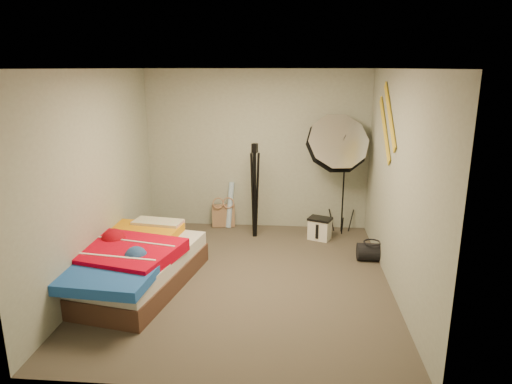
# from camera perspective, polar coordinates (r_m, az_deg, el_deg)

# --- Properties ---
(floor) EXTENTS (4.00, 4.00, 0.00)m
(floor) POSITION_cam_1_polar(r_m,az_deg,el_deg) (5.70, -1.52, -10.83)
(floor) COLOR #51483D
(floor) RESTS_ON ground
(ceiling) EXTENTS (4.00, 4.00, 0.00)m
(ceiling) POSITION_cam_1_polar(r_m,az_deg,el_deg) (5.12, -1.72, 15.16)
(ceiling) COLOR silver
(ceiling) RESTS_ON wall_back
(wall_back) EXTENTS (3.50, 0.00, 3.50)m
(wall_back) POSITION_cam_1_polar(r_m,az_deg,el_deg) (7.22, 0.12, 5.24)
(wall_back) COLOR #9DA495
(wall_back) RESTS_ON floor
(wall_front) EXTENTS (3.50, 0.00, 3.50)m
(wall_front) POSITION_cam_1_polar(r_m,az_deg,el_deg) (3.38, -5.32, -6.65)
(wall_front) COLOR #9DA495
(wall_front) RESTS_ON floor
(wall_left) EXTENTS (0.00, 4.00, 4.00)m
(wall_left) POSITION_cam_1_polar(r_m,az_deg,el_deg) (5.73, -19.29, 1.71)
(wall_left) COLOR #9DA495
(wall_left) RESTS_ON floor
(wall_right) EXTENTS (0.00, 4.00, 4.00)m
(wall_right) POSITION_cam_1_polar(r_m,az_deg,el_deg) (5.38, 17.27, 1.03)
(wall_right) COLOR #9DA495
(wall_right) RESTS_ON floor
(tote_bag) EXTENTS (0.39, 0.22, 0.38)m
(tote_bag) POSITION_cam_1_polar(r_m,az_deg,el_deg) (7.45, -4.09, -2.96)
(tote_bag) COLOR #9B765A
(tote_bag) RESTS_ON floor
(wrapping_roll) EXTENTS (0.16, 0.23, 0.74)m
(wrapping_roll) POSITION_cam_1_polar(r_m,az_deg,el_deg) (7.38, -3.26, -1.62)
(wrapping_roll) COLOR #5091D7
(wrapping_roll) RESTS_ON floor
(camera_case) EXTENTS (0.37, 0.32, 0.31)m
(camera_case) POSITION_cam_1_polar(r_m,az_deg,el_deg) (6.96, 7.96, -4.64)
(camera_case) COLOR white
(camera_case) RESTS_ON floor
(duffel_bag) EXTENTS (0.39, 0.25, 0.24)m
(duffel_bag) POSITION_cam_1_polar(r_m,az_deg,el_deg) (6.37, 14.24, -7.28)
(duffel_bag) COLOR black
(duffel_bag) RESTS_ON floor
(wall_stripe_upper) EXTENTS (0.02, 0.91, 0.78)m
(wall_stripe_upper) POSITION_cam_1_polar(r_m,az_deg,el_deg) (5.83, 16.38, 9.17)
(wall_stripe_upper) COLOR gold
(wall_stripe_upper) RESTS_ON wall_right
(wall_stripe_lower) EXTENTS (0.02, 0.91, 0.78)m
(wall_stripe_lower) POSITION_cam_1_polar(r_m,az_deg,el_deg) (6.10, 15.78, 7.56)
(wall_stripe_lower) COLOR gold
(wall_stripe_lower) RESTS_ON wall_right
(bed) EXTENTS (1.62, 2.15, 0.55)m
(bed) POSITION_cam_1_polar(r_m,az_deg,el_deg) (5.66, -15.67, -8.59)
(bed) COLOR #4E3124
(bed) RESTS_ON floor
(photo_umbrella) EXTENTS (1.11, 0.77, 1.96)m
(photo_umbrella) POSITION_cam_1_polar(r_m,az_deg,el_deg) (6.89, 10.06, 5.81)
(photo_umbrella) COLOR black
(photo_umbrella) RESTS_ON floor
(camera_tripod) EXTENTS (0.10, 0.10, 1.44)m
(camera_tripod) POSITION_cam_1_polar(r_m,az_deg,el_deg) (6.82, -0.16, 0.99)
(camera_tripod) COLOR black
(camera_tripod) RESTS_ON floor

